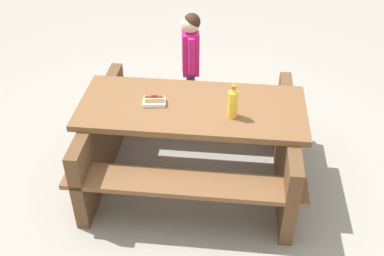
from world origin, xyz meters
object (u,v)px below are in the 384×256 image
soda_bottle (233,102)px  hotdog_tray (154,101)px  child_in_coat (191,54)px  picnic_table (192,136)px

soda_bottle → hotdog_tray: soda_bottle is taller
soda_bottle → child_in_coat: 1.14m
soda_bottle → picnic_table: bearing=-38.9°
hotdog_tray → child_in_coat: (-0.48, -0.83, -0.06)m
child_in_coat → soda_bottle: bearing=93.5°
picnic_table → child_in_coat: 0.98m
soda_bottle → hotdog_tray: size_ratio=1.38×
hotdog_tray → picnic_table: bearing=164.0°
soda_bottle → child_in_coat: size_ratio=0.24×
picnic_table → hotdog_tray: size_ratio=10.88×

